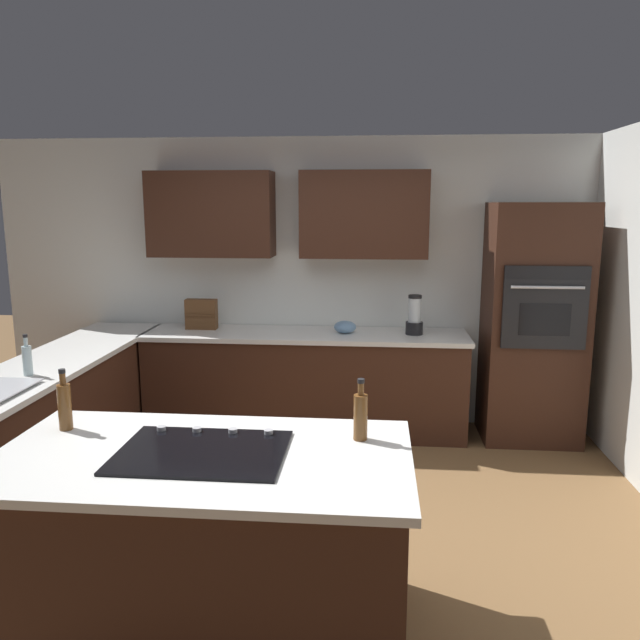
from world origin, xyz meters
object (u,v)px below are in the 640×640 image
(blender, at_px, (414,317))
(oil_bottle, at_px, (65,405))
(wall_oven, at_px, (534,324))
(mixing_bowl, at_px, (345,327))
(spice_rack, at_px, (201,314))
(dish_soap_bottle, at_px, (27,359))
(second_bottle, at_px, (361,415))
(cooktop, at_px, (202,451))

(blender, height_order, oil_bottle, blender)
(wall_oven, distance_m, mixing_bowl, 1.60)
(mixing_bowl, bearing_deg, spice_rack, -2.62)
(dish_soap_bottle, bearing_deg, second_bottle, 157.20)
(spice_rack, bearing_deg, mixing_bowl, 177.38)
(blender, relative_size, second_bottle, 1.14)
(cooktop, xyz_separation_m, spice_rack, (0.78, -2.75, 0.13))
(cooktop, bearing_deg, blender, -112.53)
(mixing_bowl, bearing_deg, wall_oven, 179.11)
(spice_rack, bearing_deg, cooktop, 105.87)
(spice_rack, height_order, oil_bottle, oil_bottle)
(cooktop, xyz_separation_m, dish_soap_bottle, (1.50, -1.16, 0.10))
(wall_oven, relative_size, second_bottle, 6.70)
(mixing_bowl, xyz_separation_m, dish_soap_bottle, (2.02, 1.54, 0.06))
(spice_rack, bearing_deg, dish_soap_bottle, 65.71)
(mixing_bowl, height_order, second_bottle, second_bottle)
(blender, bearing_deg, dish_soap_bottle, 30.38)
(cooktop, relative_size, blender, 2.21)
(blender, distance_m, spice_rack, 1.90)
(wall_oven, xyz_separation_m, cooktop, (2.12, 2.67, -0.11))
(cooktop, bearing_deg, mixing_bowl, -100.87)
(wall_oven, relative_size, dish_soap_bottle, 7.33)
(cooktop, bearing_deg, spice_rack, -74.13)
(cooktop, distance_m, dish_soap_bottle, 1.90)
(dish_soap_bottle, bearing_deg, cooktop, 142.38)
(blender, distance_m, second_bottle, 2.50)
(spice_rack, distance_m, second_bottle, 2.94)
(mixing_bowl, bearing_deg, second_bottle, 94.56)
(second_bottle, bearing_deg, wall_oven, -119.88)
(blender, xyz_separation_m, dish_soap_bottle, (2.62, 1.54, -0.04))
(wall_oven, xyz_separation_m, oil_bottle, (2.88, 2.44, 0.01))
(blender, distance_m, dish_soap_bottle, 3.04)
(dish_soap_bottle, relative_size, oil_bottle, 0.88)
(blender, relative_size, mixing_bowl, 1.77)
(cooktop, xyz_separation_m, blender, (-1.12, -2.69, 0.14))
(spice_rack, xyz_separation_m, second_bottle, (-1.50, 2.53, -0.01))
(mixing_bowl, height_order, dish_soap_bottle, dish_soap_bottle)
(oil_bottle, bearing_deg, mixing_bowl, -117.47)
(dish_soap_bottle, height_order, second_bottle, second_bottle)
(mixing_bowl, bearing_deg, blender, 180.00)
(dish_soap_bottle, distance_m, second_bottle, 2.40)
(cooktop, distance_m, spice_rack, 2.87)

